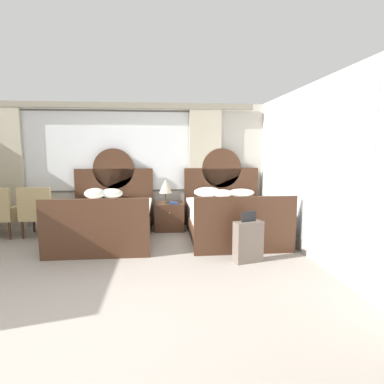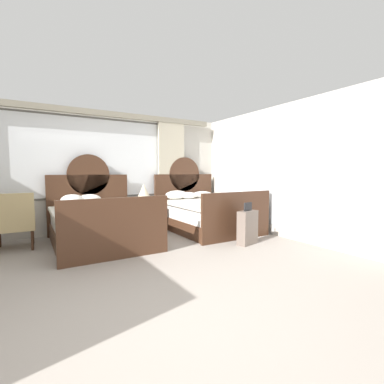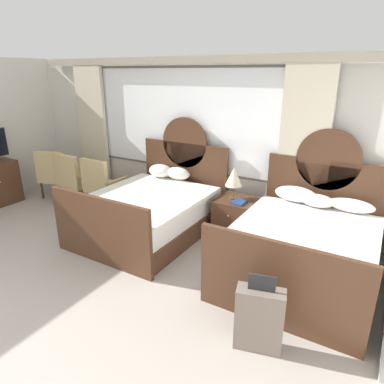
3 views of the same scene
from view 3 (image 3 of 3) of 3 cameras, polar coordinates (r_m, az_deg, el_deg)
wall_back_window at (r=6.08m, az=-1.54°, el=10.03°), size 6.89×0.22×2.70m
bed_near_window at (r=5.41m, az=-6.88°, el=-3.00°), size 1.67×2.18×1.72m
bed_near_mirror at (r=4.51m, az=18.31°, el=-8.70°), size 1.67×2.18×1.72m
nightstand_between_beds at (r=5.40m, az=7.46°, el=-4.10°), size 0.60×0.62×0.58m
table_lamp_on_nightstand at (r=5.21m, az=7.07°, el=2.48°), size 0.27×0.27×0.50m
book_on_nightstand at (r=5.15m, az=7.94°, el=-1.67°), size 0.18×0.26×0.03m
armchair_by_window_left at (r=6.44m, az=-14.85°, el=1.48°), size 0.63×0.63×0.98m
armchair_by_window_centre at (r=6.96m, az=-19.12°, el=2.40°), size 0.63×0.63×0.98m
armchair_by_window_right at (r=7.39m, az=-21.94°, el=3.01°), size 0.76×0.76×0.98m
suitcase_on_floor at (r=3.35m, az=11.24°, el=-20.19°), size 0.47×0.29×0.78m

